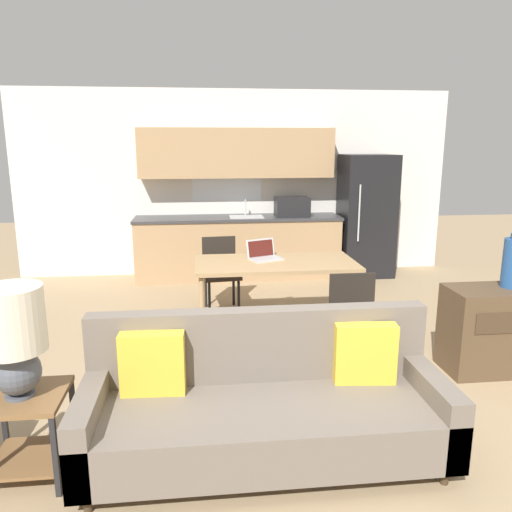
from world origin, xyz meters
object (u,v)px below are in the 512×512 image
(dining_table, at_px, (275,267))
(couch, at_px, (264,404))
(credenza, at_px, (505,329))
(table_lamp, at_px, (13,334))
(refrigerator, at_px, (366,216))
(dining_chair_far_left, at_px, (221,270))
(dining_chair_near_right, at_px, (347,310))
(laptop, at_px, (264,254))
(side_table, at_px, (26,421))

(dining_table, bearing_deg, couch, -100.48)
(dining_table, distance_m, credenza, 2.18)
(table_lamp, bearing_deg, refrigerator, 51.13)
(credenza, relative_size, dining_chair_far_left, 1.21)
(credenza, xyz_separation_m, dining_chair_far_left, (-2.37, 1.92, 0.11))
(dining_chair_near_right, distance_m, laptop, 1.18)
(table_lamp, height_order, credenza, table_lamp)
(credenza, height_order, dining_chair_far_left, dining_chair_far_left)
(refrigerator, xyz_separation_m, credenza, (0.16, -3.30, -0.52))
(dining_chair_far_left, relative_size, dining_chair_near_right, 1.00)
(side_table, distance_m, laptop, 2.89)
(refrigerator, xyz_separation_m, side_table, (-3.49, -4.33, -0.54))
(laptop, bearing_deg, dining_chair_far_left, 101.44)
(credenza, relative_size, dining_chair_near_right, 1.21)
(couch, relative_size, dining_chair_near_right, 2.60)
(dining_table, distance_m, dining_chair_near_right, 0.98)
(dining_table, bearing_deg, refrigerator, 52.11)
(refrigerator, xyz_separation_m, dining_chair_far_left, (-2.22, -1.38, -0.41))
(refrigerator, distance_m, table_lamp, 5.57)
(refrigerator, height_order, table_lamp, refrigerator)
(couch, distance_m, dining_chair_far_left, 2.89)
(side_table, distance_m, dining_chair_far_left, 3.21)
(table_lamp, bearing_deg, credenza, 15.92)
(dining_table, relative_size, credenza, 1.59)
(dining_chair_far_left, distance_m, laptop, 0.84)
(dining_table, xyz_separation_m, dining_chair_near_right, (0.53, -0.81, -0.21))
(refrigerator, relative_size, dining_table, 1.08)
(laptop, bearing_deg, dining_table, -73.54)
(laptop, bearing_deg, refrigerator, 26.59)
(credenza, bearing_deg, dining_chair_far_left, 141.09)
(refrigerator, distance_m, credenza, 3.34)
(refrigerator, bearing_deg, couch, -115.92)
(dining_table, bearing_deg, credenza, -31.65)
(dining_table, xyz_separation_m, credenza, (1.84, -1.13, -0.32))
(dining_chair_far_left, height_order, dining_chair_near_right, same)
(couch, relative_size, table_lamp, 3.40)
(table_lamp, bearing_deg, dining_chair_near_right, 30.36)
(dining_chair_far_left, height_order, laptop, laptop)
(dining_table, height_order, side_table, dining_table)
(side_table, height_order, dining_chair_far_left, dining_chair_far_left)
(refrigerator, distance_m, laptop, 2.71)
(dining_table, bearing_deg, table_lamp, -129.82)
(table_lamp, relative_size, dining_chair_near_right, 0.76)
(side_table, height_order, dining_chair_near_right, dining_chair_near_right)
(dining_chair_near_right, bearing_deg, couch, 54.66)
(couch, distance_m, side_table, 1.41)
(credenza, bearing_deg, dining_table, 148.35)
(laptop, bearing_deg, side_table, -148.40)
(credenza, bearing_deg, laptop, 146.91)
(dining_chair_near_right, bearing_deg, refrigerator, -111.41)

